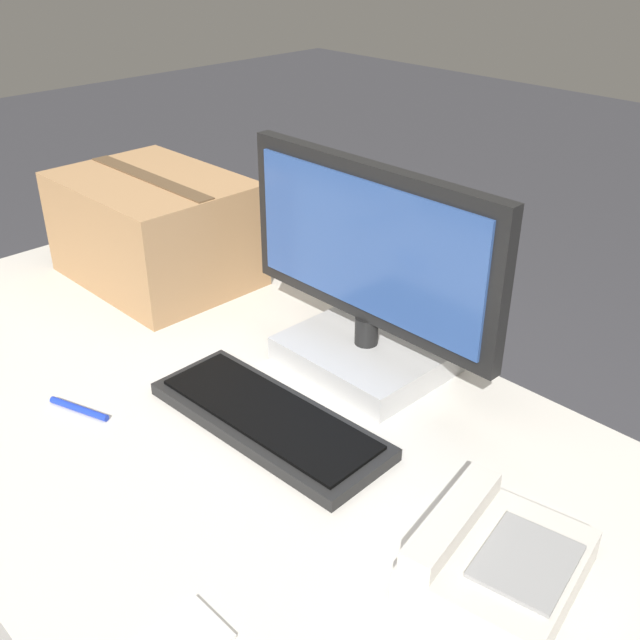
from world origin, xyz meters
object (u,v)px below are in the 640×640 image
Objects in this scene: monitor at (367,290)px; sticky_note_pad at (188,636)px; desk_phone at (494,559)px; keyboard at (268,419)px; pen_marker at (79,409)px; cardboard_box at (155,229)px.

sticky_note_pad is at bearing -65.72° from monitor.
keyboard is at bearing 169.01° from desk_phone.
cardboard_box is at bearing 112.91° from pen_marker.
monitor is at bearing 140.45° from desk_phone.
desk_phone reaches higher than keyboard.
pen_marker is 0.53m from sticky_note_pad.
pen_marker reaches higher than sticky_note_pad.
monitor reaches higher than keyboard.
monitor is 4.66× the size of pen_marker.
sticky_note_pad is (-0.20, -0.34, -0.03)m from desk_phone.
keyboard is (0.02, -0.25, -0.15)m from monitor.
monitor is 0.55m from pen_marker.
pen_marker is (-0.26, -0.21, -0.01)m from keyboard.
keyboard is 0.42m from sticky_note_pad.
pen_marker is at bearing -174.20° from desk_phone.
sticky_note_pad is at bearing -56.04° from keyboard.
desk_phone is 0.74m from pen_marker.
pen_marker is at bearing -143.17° from keyboard.
cardboard_box is 1.03m from sticky_note_pad.
desk_phone is 0.57× the size of cardboard_box.
keyboard is at bearing -17.29° from cardboard_box.
pen_marker is (0.36, -0.40, -0.11)m from cardboard_box.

